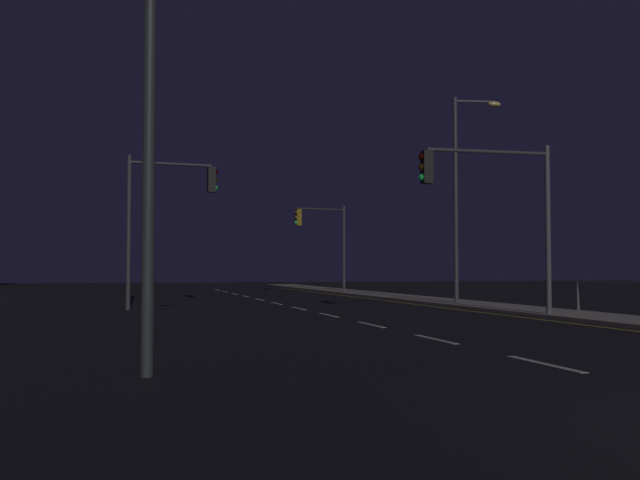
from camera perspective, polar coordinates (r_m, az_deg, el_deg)
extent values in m
plane|color=black|center=(23.11, 0.33, -6.03)|extent=(112.00, 112.00, 0.00)
cube|color=#9E937F|center=(25.84, 15.19, -5.40)|extent=(2.47, 77.00, 0.14)
cube|color=silver|center=(11.66, 17.67, -9.52)|extent=(0.14, 2.00, 0.01)
cube|color=silver|center=(15.14, 9.26, -7.92)|extent=(0.14, 2.00, 0.01)
cube|color=silver|center=(18.84, 4.11, -6.84)|extent=(0.14, 2.00, 0.01)
cube|color=silver|center=(22.63, 0.68, -6.09)|extent=(0.14, 2.00, 0.01)
cube|color=silver|center=(26.49, -1.75, -5.55)|extent=(0.14, 2.00, 0.01)
cube|color=silver|center=(30.38, -3.56, -5.13)|extent=(0.14, 2.00, 0.01)
cube|color=silver|center=(34.30, -4.96, -4.81)|extent=(0.14, 2.00, 0.01)
cube|color=silver|center=(38.24, -6.07, -4.55)|extent=(0.14, 2.00, 0.01)
cube|color=silver|center=(42.19, -6.97, -4.34)|extent=(0.14, 2.00, 0.01)
cube|color=silver|center=(46.14, -7.72, -4.16)|extent=(0.14, 2.00, 0.01)
cube|color=silver|center=(50.10, -8.34, -4.02)|extent=(0.14, 2.00, 0.01)
cube|color=gold|center=(29.63, 7.72, -5.19)|extent=(0.14, 53.00, 0.01)
cylinder|color=#38383D|center=(41.94, 1.95, -0.69)|extent=(0.16, 0.16, 5.11)
cylinder|color=#2D3033|center=(41.51, 0.12, 2.51)|extent=(2.88, 0.42, 0.11)
cube|color=olive|center=(40.96, -1.75, 1.84)|extent=(0.31, 0.37, 0.95)
sphere|color=black|center=(40.93, -1.96, 2.26)|extent=(0.20, 0.20, 0.20)
sphere|color=black|center=(40.90, -1.96, 1.85)|extent=(0.20, 0.20, 0.20)
sphere|color=#19D84C|center=(40.88, -1.96, 1.43)|extent=(0.20, 0.20, 0.20)
cylinder|color=#38383D|center=(26.42, -15.21, 0.62)|extent=(0.16, 0.16, 5.63)
cylinder|color=#38383D|center=(26.83, -11.94, 6.04)|extent=(3.00, 0.33, 0.11)
cube|color=black|center=(27.00, -8.79, 4.84)|extent=(0.30, 0.36, 0.95)
sphere|color=black|center=(27.07, -8.46, 5.46)|extent=(0.20, 0.20, 0.20)
sphere|color=black|center=(27.03, -8.47, 4.83)|extent=(0.20, 0.20, 0.20)
sphere|color=#19D84C|center=(27.00, -8.47, 4.20)|extent=(0.20, 0.20, 0.20)
cylinder|color=#4C4C51|center=(22.24, 17.95, 0.83)|extent=(0.16, 0.16, 5.06)
cylinder|color=#38383D|center=(21.58, 13.43, 6.97)|extent=(3.85, 0.32, 0.11)
cube|color=black|center=(20.74, 8.63, 5.84)|extent=(0.30, 0.35, 0.95)
sphere|color=black|center=(20.73, 8.22, 6.68)|extent=(0.20, 0.20, 0.20)
sphere|color=black|center=(20.68, 8.23, 5.86)|extent=(0.20, 0.20, 0.20)
sphere|color=#19D84C|center=(20.64, 8.23, 5.03)|extent=(0.20, 0.20, 0.20)
cylinder|color=#38383D|center=(29.41, 10.92, 3.27)|extent=(0.18, 0.18, 8.41)
cylinder|color=#4C4C51|center=(30.33, 12.40, 10.89)|extent=(1.67, 0.37, 0.10)
ellipsoid|color=#F9D172|center=(30.58, 13.92, 10.60)|extent=(0.56, 0.36, 0.24)
cylinder|color=#2D3033|center=(10.36, -13.61, 12.31)|extent=(0.18, 0.18, 8.19)
cylinder|color=#59595E|center=(24.48, 20.14, -4.24)|extent=(0.09, 0.09, 0.95)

